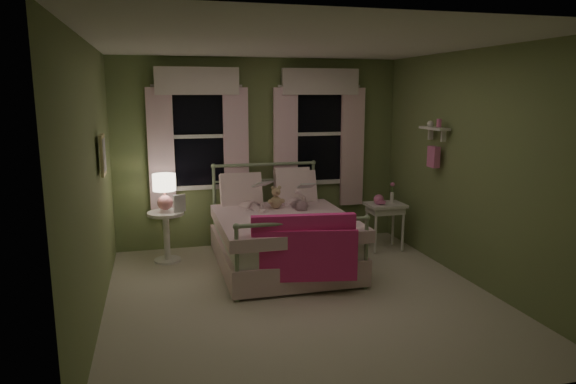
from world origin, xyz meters
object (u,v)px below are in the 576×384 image
object	(u,v)px
child_left	(252,184)
nightstand_right	(385,211)
table_lamp	(164,188)
child_right	(294,182)
nightstand_left	(166,230)
bed	(282,236)
teddy_bear	(276,199)

from	to	relation	value
child_left	nightstand_right	xyz separation A→B (m)	(1.81, -0.15, -0.43)
nightstand_right	table_lamp	bearing A→B (deg)	175.31
table_lamp	child_right	bearing A→B (deg)	-3.10
nightstand_left	child_left	bearing A→B (deg)	-4.68
bed	table_lamp	size ratio (longest dim) A/B	4.42
teddy_bear	nightstand_right	distance (m)	1.55
bed	nightstand_right	world-z (taller)	bed
bed	nightstand_left	distance (m)	1.48
nightstand_left	table_lamp	xyz separation A→B (m)	(-0.00, 0.00, 0.54)
child_right	child_left	bearing A→B (deg)	1.72
nightstand_left	table_lamp	size ratio (longest dim) A/B	1.41
child_right	teddy_bear	xyz separation A→B (m)	(-0.28, -0.16, -0.18)
child_left	table_lamp	world-z (taller)	child_left
child_left	child_right	xyz separation A→B (m)	(0.56, 0.00, -0.01)
teddy_bear	bed	bearing A→B (deg)	-88.85
nightstand_right	child_right	bearing A→B (deg)	173.22
teddy_bear	table_lamp	distance (m)	1.41
nightstand_left	nightstand_right	xyz separation A→B (m)	(2.91, -0.24, 0.13)
bed	child_right	size ratio (longest dim) A/B	2.53
child_left	teddy_bear	distance (m)	0.37
child_right	nightstand_left	distance (m)	1.75
table_lamp	nightstand_right	distance (m)	2.94
child_left	child_right	size ratio (longest dim) A/B	1.02
nightstand_right	bed	bearing A→B (deg)	-169.45
nightstand_left	nightstand_right	world-z (taller)	same
bed	teddy_bear	bearing A→B (deg)	91.15
child_left	table_lamp	xyz separation A→B (m)	(-1.09, 0.09, -0.03)
child_right	table_lamp	world-z (taller)	child_right
table_lamp	teddy_bear	bearing A→B (deg)	-10.23
teddy_bear	nightstand_right	xyz separation A→B (m)	(1.53, 0.01, -0.24)
bed	nightstand_left	xyz separation A→B (m)	(-1.38, 0.52, 0.04)
child_right	teddy_bear	world-z (taller)	child_right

